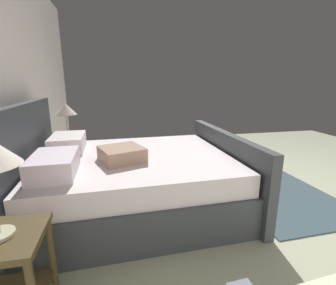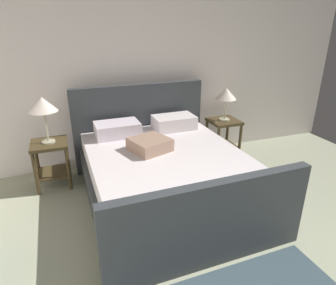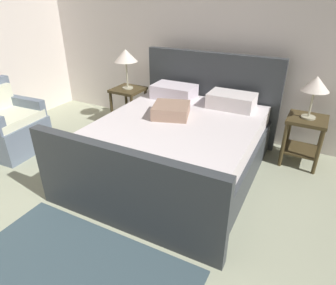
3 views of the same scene
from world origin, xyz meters
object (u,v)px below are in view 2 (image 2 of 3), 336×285
Objects in this scene: table_lamp_right at (226,95)px; bed at (165,172)px; nightstand_left at (51,157)px; nightstand_right at (223,132)px; table_lamp_left at (43,106)px.

bed is at bearing -145.86° from table_lamp_right.
table_lamp_right is at bearing 1.40° from nightstand_left.
nightstand_right is 2.60m from table_lamp_left.
nightstand_left is at bearing -178.60° from nightstand_right.
table_lamp_right is at bearing 63.43° from nightstand_right.
nightstand_left is at bearing -178.60° from table_lamp_right.
nightstand_right is at bearing 1.40° from nightstand_left.
bed is 4.66× the size of table_lamp_right.
nightstand_right is at bearing 1.40° from table_lamp_left.
nightstand_right is 2.52m from nightstand_left.
table_lamp_left is (-0.00, 0.00, 0.67)m from nightstand_left.
table_lamp_right is 2.52m from table_lamp_left.
bed is 3.82× the size of nightstand_right.
bed is 1.49m from nightstand_left.
bed is 1.65m from table_lamp_right.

